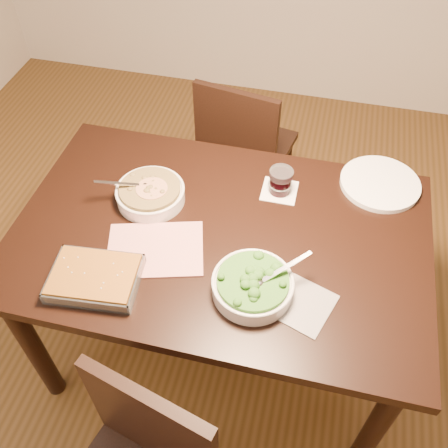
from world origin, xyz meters
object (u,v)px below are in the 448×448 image
object	(u,v)px
stew_bowl	(150,193)
dinner_plate	(380,183)
baking_dish	(95,278)
broccoli_bowl	(253,285)
table	(220,250)
chair_far	(243,146)
wine_tumbler	(281,181)

from	to	relation	value
stew_bowl	dinner_plate	xyz separation A→B (m)	(0.79, 0.27, -0.02)
baking_dish	dinner_plate	xyz separation A→B (m)	(0.84, 0.65, -0.01)
broccoli_bowl	dinner_plate	bearing A→B (deg)	57.28
table	chair_far	size ratio (longest dim) A/B	1.67
baking_dish	chair_far	distance (m)	1.15
baking_dish	broccoli_bowl	bearing A→B (deg)	4.27
broccoli_bowl	chair_far	world-z (taller)	broccoli_bowl
baking_dish	dinner_plate	distance (m)	1.06
dinner_plate	stew_bowl	bearing A→B (deg)	-161.40
table	broccoli_bowl	size ratio (longest dim) A/B	5.54
stew_bowl	dinner_plate	world-z (taller)	stew_bowl
dinner_plate	chair_far	bearing A→B (deg)	143.87
table	stew_bowl	world-z (taller)	stew_bowl
broccoli_bowl	baking_dish	bearing A→B (deg)	-170.28
baking_dish	chair_far	size ratio (longest dim) A/B	0.34
table	broccoli_bowl	world-z (taller)	broccoli_bowl
dinner_plate	baking_dish	bearing A→B (deg)	-142.39
table	wine_tumbler	size ratio (longest dim) A/B	14.80
wine_tumbler	chair_far	xyz separation A→B (m)	(-0.24, 0.55, -0.33)
table	baking_dish	xyz separation A→B (m)	(-0.32, -0.29, 0.12)
baking_dish	dinner_plate	bearing A→B (deg)	32.16
stew_bowl	chair_far	world-z (taller)	stew_bowl
table	wine_tumbler	world-z (taller)	wine_tumbler
stew_bowl	broccoli_bowl	distance (m)	0.52
wine_tumbler	dinner_plate	distance (m)	0.37
stew_bowl	wine_tumbler	bearing A→B (deg)	18.93
table	stew_bowl	distance (m)	0.32
stew_bowl	baking_dish	world-z (taller)	stew_bowl
table	dinner_plate	world-z (taller)	dinner_plate
baking_dish	chair_far	world-z (taller)	chair_far
broccoli_bowl	baking_dish	world-z (taller)	broccoli_bowl
wine_tumbler	dinner_plate	size ratio (longest dim) A/B	0.33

